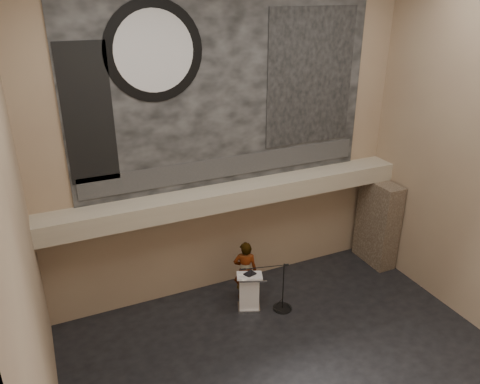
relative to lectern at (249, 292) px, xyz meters
name	(u,v)px	position (x,y,z in m)	size (l,w,h in m)	color
floor	(298,372)	(0.03, -2.54, -0.55)	(10.00, 10.00, 0.00)	black
wall_back	(227,144)	(0.03, 1.46, 3.70)	(10.00, 0.02, 8.50)	#91755C
wall_left	(25,261)	(-4.97, -2.54, 3.70)	(0.02, 8.00, 8.50)	#91755C
soffit	(234,195)	(0.03, 1.06, 2.40)	(10.00, 0.80, 0.50)	tan
sprinkler_left	(177,216)	(-1.57, 1.01, 2.12)	(0.04, 0.04, 0.06)	#B2893D
sprinkler_right	(296,194)	(1.93, 1.01, 2.12)	(0.04, 0.04, 0.06)	#B2893D
banner	(227,89)	(0.03, 1.43, 5.15)	(8.00, 0.05, 5.00)	black
banner_text_strip	(229,166)	(0.03, 1.39, 3.10)	(7.76, 0.02, 0.55)	#2D2D2D
banner_clock_rim	(154,51)	(-1.77, 1.39, 6.15)	(2.30, 2.30, 0.02)	black
banner_clock_face	(154,51)	(-1.77, 1.37, 6.15)	(1.84, 1.84, 0.02)	silver
banner_building_print	(311,78)	(2.43, 1.39, 5.25)	(2.60, 0.02, 3.60)	black
banner_brick_print	(88,115)	(-3.37, 1.39, 4.85)	(1.10, 0.02, 3.20)	black
stone_pier	(378,222)	(4.68, 0.61, 0.80)	(0.60, 1.40, 2.70)	#45372A
lectern	(249,292)	(0.00, 0.00, 0.00)	(0.79, 0.69, 1.13)	silver
binder	(250,274)	(0.02, -0.01, 0.56)	(0.28, 0.22, 0.04)	black
papers	(244,277)	(-0.16, -0.05, 0.55)	(0.23, 0.32, 0.01)	white
speaker_person	(245,271)	(0.11, 0.49, 0.34)	(0.65, 0.43, 1.78)	white
mic_stand	(281,302)	(0.79, -0.36, -0.35)	(1.38, 0.55, 1.43)	black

